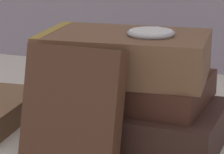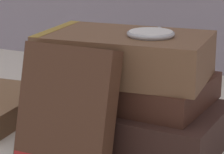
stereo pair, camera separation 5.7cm
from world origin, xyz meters
TOP-DOWN VIEW (x-y plane):
  - ground_plane at (0.00, 0.00)m, footprint 3.00×3.00m
  - book_flat_bottom at (0.03, 0.04)m, footprint 0.22×0.14m
  - book_flat_middle at (0.02, 0.06)m, footprint 0.20×0.14m
  - book_flat_top at (0.02, 0.04)m, footprint 0.20×0.13m
  - book_leaning_front at (0.00, -0.05)m, footprint 0.10×0.06m
  - pocket_watch at (0.06, 0.04)m, footprint 0.05×0.06m

SIDE VIEW (x-z plane):
  - ground_plane at x=0.00m, z-range 0.00..0.00m
  - book_flat_bottom at x=0.03m, z-range 0.00..0.05m
  - book_leaning_front at x=0.00m, z-range 0.00..0.13m
  - book_flat_middle at x=0.02m, z-range 0.05..0.08m
  - book_flat_top at x=0.02m, z-range 0.08..0.13m
  - pocket_watch at x=0.06m, z-range 0.13..0.14m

